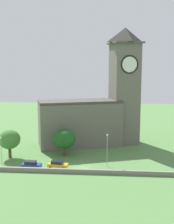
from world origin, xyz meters
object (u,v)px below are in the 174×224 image
(car_yellow, at_px, (58,165))
(streetlamp_west_end, at_px, (1,146))
(church, at_px, (98,108))
(tree_riverside_west, at_px, (9,139))
(car_blue, at_px, (31,165))
(streetlamp_west_mid, at_px, (107,145))
(tree_churchyard, at_px, (64,139))

(car_yellow, relative_size, streetlamp_west_end, 0.72)
(church, height_order, car_yellow, church)
(car_yellow, bearing_deg, church, 69.46)
(church, xyz_separation_m, car_yellow, (-8.28, -22.09, -10.14))
(streetlamp_west_end, distance_m, tree_riverside_west, 4.67)
(church, bearing_deg, car_yellow, -110.54)
(church, relative_size, car_yellow, 7.24)
(car_blue, height_order, streetlamp_west_mid, streetlamp_west_mid)
(tree_riverside_west, bearing_deg, streetlamp_west_mid, -10.00)
(car_blue, relative_size, car_yellow, 0.97)
(streetlamp_west_mid, height_order, tree_churchyard, streetlamp_west_mid)
(streetlamp_west_end, distance_m, tree_churchyard, 16.07)
(car_yellow, distance_m, streetlamp_west_mid, 12.35)
(streetlamp_west_end, bearing_deg, car_blue, -18.80)
(church, distance_m, car_blue, 28.56)
(church, relative_size, tree_riverside_west, 4.66)
(car_yellow, bearing_deg, streetlamp_west_mid, 12.82)
(car_yellow, bearing_deg, tree_churchyard, 89.86)
(streetlamp_west_mid, bearing_deg, car_blue, -170.41)
(car_blue, distance_m, car_yellow, 6.15)
(streetlamp_west_mid, relative_size, tree_riverside_west, 1.06)
(car_blue, distance_m, streetlamp_west_end, 9.24)
(tree_churchyard, relative_size, tree_riverside_west, 0.98)
(car_yellow, height_order, streetlamp_west_mid, streetlamp_west_mid)
(car_yellow, xyz_separation_m, streetlamp_west_mid, (11.33, 2.58, 4.18))
(streetlamp_west_mid, xyz_separation_m, tree_churchyard, (-11.31, 7.26, -0.58))
(church, relative_size, tree_churchyard, 4.77)
(tree_riverside_west, bearing_deg, car_blue, -44.03)
(tree_churchyard, height_order, tree_riverside_west, tree_riverside_west)
(church, height_order, streetlamp_west_end, church)
(church, relative_size, streetlamp_west_mid, 4.41)
(car_yellow, relative_size, tree_churchyard, 0.66)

